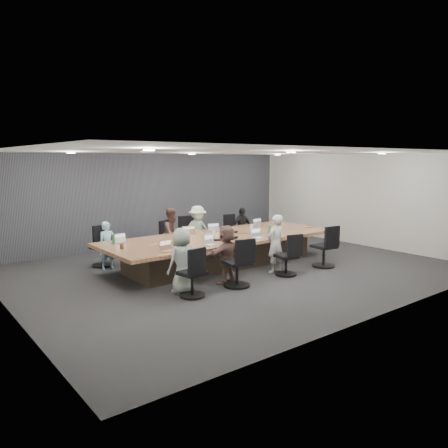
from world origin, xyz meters
TOP-DOWN VIEW (x-y plane):
  - floor at (0.00, 0.00)m, footprint 10.00×8.00m
  - ceiling at (0.00, 0.00)m, footprint 10.00×8.00m
  - wall_back at (0.00, 4.00)m, footprint 10.00×0.00m
  - wall_front at (0.00, -4.00)m, footprint 10.00×0.00m
  - wall_left at (-5.00, 0.00)m, footprint 0.00×8.00m
  - wall_right at (5.00, 0.00)m, footprint 0.00×8.00m
  - curtain at (0.00, 3.92)m, footprint 9.80×0.04m
  - conference_table at (0.00, 0.50)m, footprint 6.00×2.20m
  - chair_0 at (-2.42, 2.20)m, footprint 0.66×0.66m
  - chair_1 at (-0.60, 2.20)m, footprint 0.63×0.63m
  - chair_2 at (0.20, 2.20)m, footprint 0.62×0.62m
  - chair_3 at (1.80, 2.20)m, footprint 0.54×0.54m
  - chair_4 at (-2.02, -1.20)m, footprint 0.60×0.60m
  - chair_5 at (-0.90, -1.20)m, footprint 0.67×0.67m
  - chair_6 at (0.55, -1.20)m, footprint 0.59×0.59m
  - chair_7 at (1.86, -1.20)m, footprint 0.63×0.63m
  - person_0 at (-2.42, 1.85)m, footprint 0.42×0.28m
  - laptop_0 at (-2.42, 1.30)m, footprint 0.33×0.24m
  - person_1 at (-0.60, 1.85)m, footprint 0.76×0.65m
  - laptop_1 at (-0.60, 1.30)m, footprint 0.40×0.32m
  - person_2 at (0.20, 1.85)m, footprint 0.95×0.63m
  - laptop_2 at (0.20, 1.30)m, footprint 0.35×0.26m
  - person_3 at (1.80, 1.85)m, footprint 0.71×0.31m
  - laptop_3 at (1.80, 1.30)m, footprint 0.37×0.28m
  - person_4 at (-2.02, -0.85)m, footprint 0.68×0.49m
  - laptop_4 at (-2.02, -0.30)m, footprint 0.35×0.27m
  - person_5 at (-0.90, -0.85)m, footprint 1.22×0.62m
  - laptop_5 at (-0.90, -0.30)m, footprint 0.34×0.27m
  - person_6 at (0.55, -0.85)m, footprint 0.52×0.36m
  - laptop_6 at (0.55, -0.30)m, footprint 0.34×0.25m
  - bottle_green_left at (-2.58, 1.10)m, footprint 0.08×0.08m
  - bottle_green_right at (1.17, 0.00)m, footprint 0.07×0.07m
  - bottle_clear at (-1.36, 0.40)m, footprint 0.09×0.09m
  - cup_white_far at (-0.06, 0.75)m, footprint 0.08×0.08m
  - cup_white_near at (1.34, 0.89)m, footprint 0.11×0.11m
  - mug_brown at (-2.65, 0.53)m, footprint 0.11×0.11m
  - mic_left at (-0.47, 0.07)m, footprint 0.18×0.14m
  - mic_right at (0.57, 0.69)m, footprint 0.18×0.13m
  - stapler at (0.01, -0.03)m, footprint 0.16×0.08m
  - canvas_bag at (2.00, 0.53)m, footprint 0.31×0.29m
  - snack_packet at (2.65, 0.00)m, footprint 0.21×0.19m

SIDE VIEW (x-z plane):
  - floor at x=0.00m, z-range 0.00..0.00m
  - chair_3 at x=1.80m, z-range 0.00..0.73m
  - chair_1 at x=-0.60m, z-range 0.00..0.74m
  - chair_6 at x=0.55m, z-range 0.00..0.75m
  - chair_4 at x=-2.02m, z-range 0.00..0.78m
  - chair_0 at x=-2.42m, z-range 0.00..0.80m
  - conference_table at x=0.00m, z-range 0.03..0.77m
  - chair_5 at x=-0.90m, z-range 0.00..0.85m
  - chair_7 at x=1.86m, z-range 0.00..0.86m
  - chair_2 at x=0.20m, z-range 0.00..0.86m
  - person_0 at x=-2.42m, z-range 0.00..1.16m
  - person_3 at x=1.80m, z-range 0.00..1.21m
  - person_5 at x=-0.90m, z-range 0.00..1.26m
  - person_4 at x=-2.02m, z-range 0.00..1.30m
  - person_6 at x=0.55m, z-range 0.00..1.36m
  - person_2 at x=0.20m, z-range 0.00..1.37m
  - person_1 at x=-0.60m, z-range 0.00..1.37m
  - laptop_0 at x=-2.42m, z-range 0.74..0.76m
  - laptop_1 at x=-0.60m, z-range 0.74..0.76m
  - laptop_2 at x=0.20m, z-range 0.74..0.76m
  - laptop_3 at x=1.80m, z-range 0.74..0.76m
  - laptop_4 at x=-2.02m, z-range 0.74..0.76m
  - laptop_5 at x=-0.90m, z-range 0.74..0.76m
  - laptop_6 at x=0.55m, z-range 0.74..0.76m
  - mic_right at x=0.57m, z-range 0.74..0.77m
  - mic_left at x=-0.47m, z-range 0.74..0.77m
  - snack_packet at x=2.65m, z-range 0.74..0.78m
  - stapler at x=0.01m, z-range 0.74..0.80m
  - cup_white_far at x=-0.06m, z-range 0.74..0.84m
  - mug_brown at x=-2.65m, z-range 0.74..0.85m
  - cup_white_near at x=1.34m, z-range 0.74..0.85m
  - canvas_bag at x=2.00m, z-range 0.74..0.88m
  - bottle_clear at x=-1.36m, z-range 0.74..0.96m
  - bottle_green_right at x=1.17m, z-range 0.74..0.97m
  - bottle_green_left at x=-2.58m, z-range 0.74..0.97m
  - wall_back at x=0.00m, z-range 0.00..2.80m
  - wall_front at x=0.00m, z-range 0.00..2.80m
  - wall_left at x=-5.00m, z-range 0.00..2.80m
  - wall_right at x=5.00m, z-range 0.00..2.80m
  - curtain at x=0.00m, z-range 0.00..2.80m
  - ceiling at x=0.00m, z-range 2.80..2.80m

